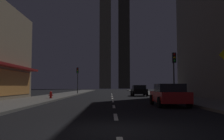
# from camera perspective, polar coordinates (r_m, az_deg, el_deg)

# --- Properties ---
(ground_plane) EXTENTS (78.00, 136.00, 0.10)m
(ground_plane) POSITION_cam_1_polar(r_m,az_deg,el_deg) (39.14, -0.08, -5.81)
(ground_plane) COLOR black
(sidewalk_right) EXTENTS (4.00, 76.00, 0.15)m
(sidewalk_right) POSITION_cam_1_polar(r_m,az_deg,el_deg) (39.80, 10.10, -5.54)
(sidewalk_right) COLOR #605E59
(sidewalk_right) RESTS_ON ground
(sidewalk_left) EXTENTS (4.00, 76.00, 0.15)m
(sidewalk_left) POSITION_cam_1_polar(r_m,az_deg,el_deg) (39.72, -10.28, -5.54)
(sidewalk_left) COLOR #605E59
(sidewalk_left) RESTS_ON ground
(lane_marking_center) EXTENTS (0.16, 38.60, 0.01)m
(lane_marking_center) POSITION_cam_1_polar(r_m,az_deg,el_deg) (23.35, 0.15, -7.00)
(lane_marking_center) COLOR silver
(lane_marking_center) RESTS_ON ground
(skyscraper_distant_tall) EXTENTS (6.28, 6.74, 53.15)m
(skyscraper_distant_tall) POSITION_cam_1_polar(r_m,az_deg,el_deg) (137.10, -1.57, 6.77)
(skyscraper_distant_tall) COLOR #5E5946
(skyscraper_distant_tall) RESTS_ON ground
(skyscraper_distant_mid) EXTENTS (6.19, 6.50, 76.48)m
(skyscraper_distant_mid) POSITION_cam_1_polar(r_m,az_deg,el_deg) (141.61, 2.80, 11.28)
(skyscraper_distant_mid) COLOR #2E2B22
(skyscraper_distant_mid) RESTS_ON ground
(car_parked_near) EXTENTS (1.98, 4.24, 1.45)m
(car_parked_near) POSITION_cam_1_polar(r_m,az_deg,el_deg) (16.29, 13.25, -5.68)
(car_parked_near) COLOR #B21919
(car_parked_near) RESTS_ON ground
(car_parked_far) EXTENTS (1.98, 4.24, 1.45)m
(car_parked_far) POSITION_cam_1_polar(r_m,az_deg,el_deg) (32.64, 6.34, -4.79)
(car_parked_far) COLOR black
(car_parked_far) RESTS_ON ground
(fire_hydrant_far_left) EXTENTS (0.42, 0.30, 0.65)m
(fire_hydrant_far_left) POSITION_cam_1_polar(r_m,az_deg,el_deg) (23.93, -14.20, -5.73)
(fire_hydrant_far_left) COLOR red
(fire_hydrant_far_left) RESTS_ON sidewalk_left
(traffic_light_near_right) EXTENTS (0.32, 0.48, 4.20)m
(traffic_light_near_right) POSITION_cam_1_polar(r_m,az_deg,el_deg) (22.43, 14.38, 1.14)
(traffic_light_near_right) COLOR #2D2D2D
(traffic_light_near_right) RESTS_ON sidewalk_right
(traffic_light_far_left) EXTENTS (0.32, 0.48, 4.20)m
(traffic_light_far_left) POSITION_cam_1_polar(r_m,az_deg,el_deg) (39.43, -8.10, -1.05)
(traffic_light_far_left) COLOR #2D2D2D
(traffic_light_far_left) RESTS_ON sidewalk_left
(street_lamp_right) EXTENTS (1.96, 0.56, 6.58)m
(street_lamp_right) POSITION_cam_1_polar(r_m,az_deg,el_deg) (14.01, 23.77, 12.13)
(street_lamp_right) COLOR #38383D
(street_lamp_right) RESTS_ON sidewalk_right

